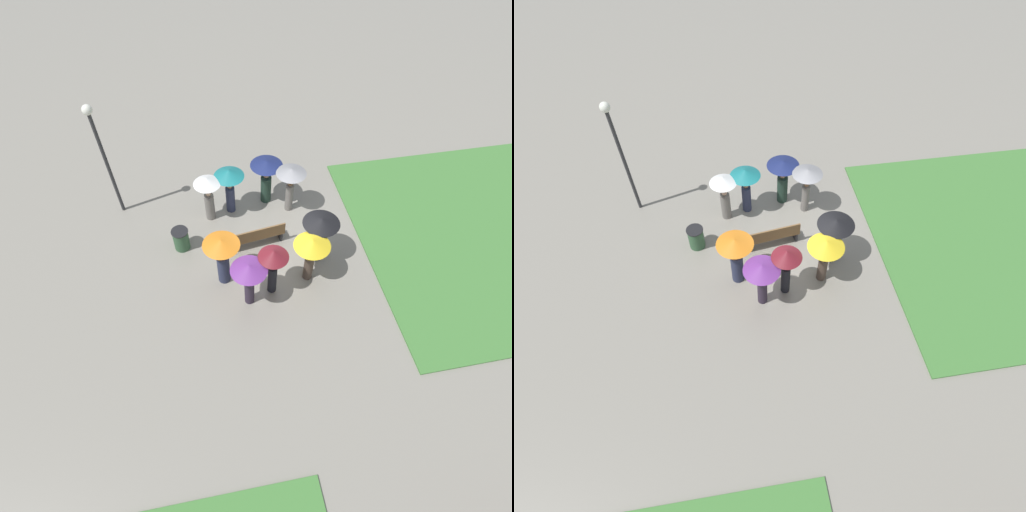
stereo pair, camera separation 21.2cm
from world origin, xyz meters
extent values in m
plane|color=gray|center=(0.00, 0.00, 0.00)|extent=(90.00, 90.00, 0.00)
cube|color=#427A38|center=(-7.87, 0.83, 0.03)|extent=(9.83, 8.99, 0.06)
cube|color=brown|center=(0.67, -0.16, 0.42)|extent=(1.98, 0.69, 0.05)
cube|color=brown|center=(0.64, 0.02, 0.68)|extent=(1.93, 0.32, 0.45)
cube|color=#232326|center=(-0.19, -0.28, 0.20)|extent=(0.13, 0.39, 0.40)
cube|color=#232326|center=(1.53, -0.04, 0.20)|extent=(0.13, 0.39, 0.40)
cylinder|color=#2D2D30|center=(5.27, -2.69, 1.99)|extent=(0.12, 0.12, 3.98)
sphere|color=white|center=(5.27, -2.69, 4.14)|extent=(0.32, 0.32, 0.32)
cylinder|color=#335638|center=(3.21, -0.46, 0.40)|extent=(0.53, 0.53, 0.80)
cylinder|color=black|center=(3.21, -0.46, 0.81)|extent=(0.58, 0.58, 0.03)
cylinder|color=#282D47|center=(1.95, 1.13, 0.59)|extent=(0.55, 0.55, 1.18)
sphere|color=beige|center=(1.95, 1.13, 1.29)|extent=(0.21, 0.21, 0.21)
cylinder|color=#4C4C4F|center=(1.95, 1.13, 1.57)|extent=(0.02, 0.02, 0.35)
cone|color=orange|center=(1.95, 1.13, 1.85)|extent=(1.13, 1.13, 0.21)
cylinder|color=slate|center=(-0.82, -1.63, 0.57)|extent=(0.32, 0.32, 1.14)
sphere|color=brown|center=(-0.82, -1.63, 1.24)|extent=(0.20, 0.20, 0.20)
cylinder|color=#4C4C4F|center=(-0.82, -1.63, 1.52)|extent=(0.02, 0.02, 0.35)
cone|color=gray|center=(-0.82, -1.63, 1.79)|extent=(1.06, 1.06, 0.20)
cylinder|color=#2D2333|center=(1.29, 2.08, 0.52)|extent=(0.42, 0.42, 1.05)
sphere|color=tan|center=(1.29, 2.08, 1.16)|extent=(0.22, 0.22, 0.22)
cylinder|color=#4C4C4F|center=(1.29, 2.08, 1.44)|extent=(0.02, 0.02, 0.35)
cone|color=#703389|center=(1.29, 2.08, 1.72)|extent=(1.09, 1.09, 0.21)
cylinder|color=#282D47|center=(1.30, -1.96, 0.54)|extent=(0.35, 0.35, 1.08)
sphere|color=#997051|center=(1.30, -1.96, 1.18)|extent=(0.19, 0.19, 0.19)
cylinder|color=#4C4C4F|center=(1.30, -1.96, 1.45)|extent=(0.02, 0.02, 0.35)
cone|color=#197075|center=(1.30, -1.96, 1.75)|extent=(1.07, 1.07, 0.26)
cylinder|color=#1E3328|center=(-0.08, -2.25, 0.55)|extent=(0.39, 0.39, 1.10)
sphere|color=#997051|center=(-0.08, -2.25, 1.21)|extent=(0.21, 0.21, 0.21)
cylinder|color=#4C4C4F|center=(-0.08, -2.25, 1.48)|extent=(0.02, 0.02, 0.35)
cone|color=navy|center=(-0.08, -2.25, 1.75)|extent=(1.16, 1.16, 0.19)
cylinder|color=slate|center=(2.08, -1.71, 0.54)|extent=(0.42, 0.42, 1.08)
sphere|color=tan|center=(2.08, -1.71, 1.17)|extent=(0.19, 0.19, 0.19)
cylinder|color=#4C4C4F|center=(2.08, -1.71, 1.45)|extent=(0.02, 0.02, 0.35)
cone|color=white|center=(2.08, -1.71, 1.74)|extent=(0.95, 0.95, 0.24)
cylinder|color=black|center=(0.53, 1.80, 0.58)|extent=(0.37, 0.37, 1.15)
sphere|color=beige|center=(0.53, 1.80, 1.25)|extent=(0.19, 0.19, 0.19)
cylinder|color=#4C4C4F|center=(0.53, 1.80, 1.52)|extent=(0.02, 0.02, 0.35)
cone|color=maroon|center=(0.53, 1.80, 1.83)|extent=(0.91, 0.91, 0.28)
cylinder|color=#282D47|center=(-1.20, 0.77, 0.56)|extent=(0.44, 0.44, 1.12)
sphere|color=beige|center=(-1.20, 0.77, 1.22)|extent=(0.20, 0.20, 0.20)
cylinder|color=#4C4C4F|center=(-1.20, 0.77, 1.49)|extent=(0.02, 0.02, 0.35)
cone|color=black|center=(-1.20, 0.77, 1.76)|extent=(1.17, 1.17, 0.19)
cylinder|color=#47382D|center=(-0.71, 1.52, 0.51)|extent=(0.43, 0.43, 1.02)
sphere|color=#997051|center=(-0.71, 1.52, 1.13)|extent=(0.23, 0.23, 0.23)
cylinder|color=#4C4C4F|center=(-0.71, 1.52, 1.42)|extent=(0.02, 0.02, 0.35)
cone|color=gold|center=(-0.71, 1.52, 1.71)|extent=(1.13, 1.13, 0.24)
camera|label=1|loc=(2.28, 8.61, 10.75)|focal=28.00mm
camera|label=2|loc=(2.07, 8.64, 10.75)|focal=28.00mm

